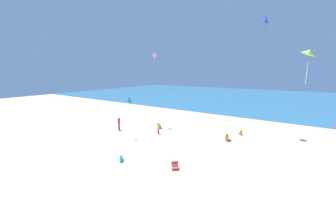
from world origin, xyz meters
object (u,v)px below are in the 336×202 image
at_px(person_1, 119,123).
at_px(kite_blue, 265,20).
at_px(person_2, 158,127).
at_px(person_4, 160,127).
at_px(person_5, 121,159).
at_px(kite_teal, 129,101).
at_px(beach_chair_mid_beach, 175,165).
at_px(person_3, 241,133).
at_px(person_0, 227,138).
at_px(kite_lime, 310,52).
at_px(kite_pink, 154,56).

relative_size(person_1, kite_blue, 1.05).
relative_size(person_2, person_4, 2.08).
relative_size(person_2, person_5, 2.11).
bearing_deg(person_2, person_1, 122.26).
relative_size(person_5, kite_teal, 0.38).
xyz_separation_m(beach_chair_mid_beach, person_3, (2.44, 11.38, -0.01)).
xyz_separation_m(person_1, person_3, (13.92, 6.80, -0.73)).
relative_size(person_0, kite_blue, 0.51).
bearing_deg(kite_teal, person_0, 24.19).
height_order(person_2, kite_lime, kite_lime).
bearing_deg(beach_chair_mid_beach, kite_pink, -173.45).
bearing_deg(person_2, person_0, -58.68).
relative_size(person_2, person_3, 2.01).
bearing_deg(person_1, person_2, 117.69).
height_order(person_3, person_4, person_3).
bearing_deg(kite_lime, person_1, 167.24).
height_order(beach_chair_mid_beach, kite_blue, kite_blue).
height_order(person_4, kite_lime, kite_lime).
bearing_deg(person_4, person_0, -34.61).
bearing_deg(kite_lime, person_2, 156.95).
bearing_deg(beach_chair_mid_beach, kite_teal, -150.94).
distance_m(person_4, kite_teal, 5.97).
relative_size(person_4, kite_pink, 0.54).
distance_m(person_4, kite_blue, 19.20).
distance_m(kite_blue, kite_lime, 16.73).
xyz_separation_m(person_2, person_5, (1.80, -7.74, -0.56)).
bearing_deg(person_1, person_3, 126.86).
xyz_separation_m(person_4, kite_pink, (-2.47, 2.17, 9.73)).
bearing_deg(person_0, kite_pink, 135.05).
bearing_deg(person_1, person_4, 140.57).
distance_m(kite_lime, kite_pink, 20.34).
bearing_deg(person_3, person_4, 57.21).
height_order(beach_chair_mid_beach, person_3, person_3).
xyz_separation_m(person_1, kite_blue, (15.23, 10.86, 13.11)).
xyz_separation_m(person_5, kite_pink, (-5.38, 11.77, 9.74)).
relative_size(person_2, kite_teal, 0.80).
xyz_separation_m(person_1, person_4, (4.17, 3.47, -0.73)).
height_order(person_3, kite_lime, kite_lime).
xyz_separation_m(person_1, kite_teal, (2.84, -0.78, 3.25)).
bearing_deg(kite_teal, person_1, 164.62).
height_order(person_2, person_4, person_2).
bearing_deg(kite_lime, person_3, 115.84).
bearing_deg(person_2, kite_pink, 57.01).
relative_size(kite_blue, kite_teal, 0.94).
height_order(person_0, person_2, person_2).
bearing_deg(kite_pink, person_0, -8.89).
distance_m(person_4, kite_lime, 18.99).
bearing_deg(person_5, beach_chair_mid_beach, -89.26).
xyz_separation_m(person_0, person_3, (0.78, 2.96, -0.05)).
height_order(beach_chair_mid_beach, kite_lime, kite_lime).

